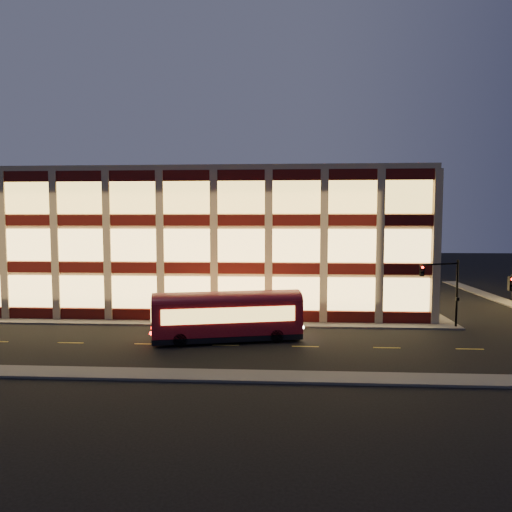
{
  "coord_description": "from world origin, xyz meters",
  "views": [
    {
      "loc": [
        8.26,
        -39.59,
        9.29
      ],
      "look_at": [
        5.49,
        8.0,
        5.73
      ],
      "focal_mm": 32.0,
      "sensor_mm": 36.0,
      "label": 1
    }
  ],
  "objects": [
    {
      "name": "traffic_signal_far",
      "position": [
        22.21,
        0.24,
        4.11
      ],
      "size": [
        3.79,
        1.87,
        6.0
      ],
      "color": "black",
      "rests_on": "ground"
    },
    {
      "name": "trolley_bus",
      "position": [
        3.98,
        -4.57,
        2.16
      ],
      "size": [
        11.83,
        5.36,
        3.89
      ],
      "rotation": [
        0.0,
        0.0,
        0.23
      ],
      "color": "maroon",
      "rests_on": "ground"
    },
    {
      "name": "ground",
      "position": [
        0.0,
        0.0,
        0.0
      ],
      "size": [
        200.0,
        200.0,
        0.0
      ],
      "primitive_type": "plane",
      "color": "black",
      "rests_on": "ground"
    },
    {
      "name": "sidewalk_near",
      "position": [
        0.0,
        -13.0,
        0.07
      ],
      "size": [
        100.0,
        2.0,
        0.15
      ],
      "primitive_type": "cube",
      "color": "#514F4C",
      "rests_on": "ground"
    },
    {
      "name": "office_building",
      "position": [
        -2.91,
        16.91,
        7.25
      ],
      "size": [
        50.45,
        30.45,
        14.5
      ],
      "color": "tan",
      "rests_on": "ground"
    },
    {
      "name": "sidewalk_tower_west",
      "position": [
        34.0,
        17.0,
        0.07
      ],
      "size": [
        2.0,
        30.0,
        0.15
      ],
      "primitive_type": "cube",
      "color": "#514F4C",
      "rests_on": "ground"
    },
    {
      "name": "sidewalk_office_south",
      "position": [
        -3.0,
        1.0,
        0.07
      ],
      "size": [
        54.0,
        2.0,
        0.15
      ],
      "primitive_type": "cube",
      "color": "#514F4C",
      "rests_on": "ground"
    },
    {
      "name": "sidewalk_office_east",
      "position": [
        23.0,
        17.0,
        0.07
      ],
      "size": [
        2.0,
        30.0,
        0.15
      ],
      "primitive_type": "cube",
      "color": "#514F4C",
      "rests_on": "ground"
    }
  ]
}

